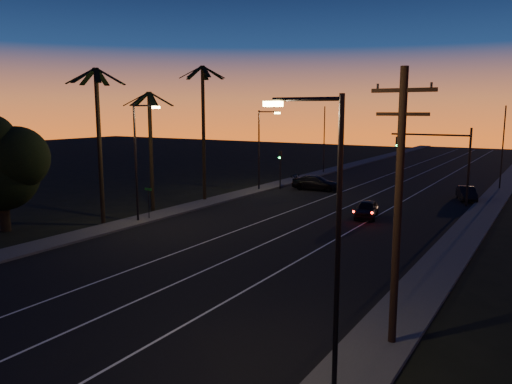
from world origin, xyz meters
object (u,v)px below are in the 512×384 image
Objects in this scene: signal_mast at (442,152)px; cross_car at (316,183)px; lead_car at (367,209)px; right_car at (467,193)px; utility_pole at (398,203)px.

signal_mast reaches higher than cross_car.
lead_car is 1.12× the size of right_car.
lead_car is at bearing -111.66° from signal_mast.
utility_pole is 1.41× the size of signal_mast.
cross_car is at bearing 173.64° from signal_mast.
right_car is (5.54, 12.51, -0.03)m from lead_car.
signal_mast reaches higher than right_car.
utility_pole is at bearing -60.96° from cross_car.
signal_mast is at bearing 98.47° from utility_pole.
utility_pole is 22.74m from lead_car.
cross_car is (-9.32, 10.71, 0.08)m from lead_car.
utility_pole is 36.25m from cross_car.
signal_mast is at bearing -119.88° from right_car.
utility_pole reaches higher than cross_car.
utility_pole is 30.33m from signal_mast.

